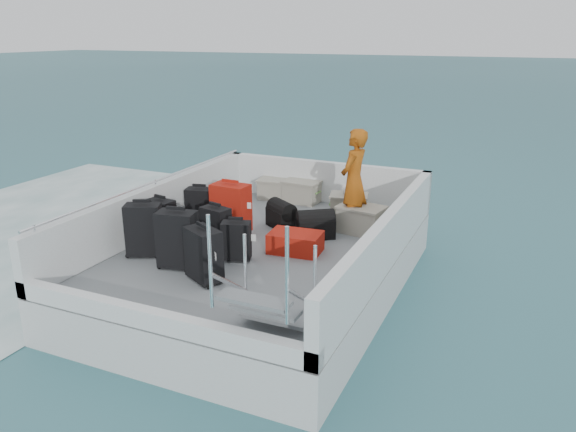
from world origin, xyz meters
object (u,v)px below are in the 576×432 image
at_px(passenger, 354,181).
at_px(suitcase_4, 216,228).
at_px(suitcase_6, 204,255).
at_px(suitcase_5, 231,209).
at_px(suitcase_3, 178,240).
at_px(crate_3, 361,220).
at_px(suitcase_2, 200,207).
at_px(suitcase_0, 144,230).
at_px(suitcase_1, 162,220).
at_px(crate_2, 349,206).
at_px(crate_1, 302,192).
at_px(crate_0, 275,190).
at_px(suitcase_8, 295,242).
at_px(suitcase_7, 236,241).

bearing_deg(passenger, suitcase_4, -36.81).
xyz_separation_m(suitcase_4, suitcase_6, (0.41, -0.96, 0.03)).
xyz_separation_m(suitcase_5, passenger, (1.58, 0.84, 0.39)).
distance_m(suitcase_3, crate_3, 2.77).
bearing_deg(suitcase_2, suitcase_6, -69.36).
distance_m(suitcase_0, suitcase_1, 0.58).
bearing_deg(crate_2, suitcase_4, -120.19).
bearing_deg(crate_1, crate_2, -23.21).
bearing_deg(suitcase_6, suitcase_0, -168.92).
xyz_separation_m(suitcase_0, crate_1, (0.93, 3.10, -0.18)).
height_order(suitcase_6, crate_3, suitcase_6).
xyz_separation_m(suitcase_5, crate_3, (1.74, 0.79, -0.18)).
distance_m(suitcase_3, crate_0, 3.26).
height_order(suitcase_6, suitcase_8, suitcase_6).
relative_size(suitcase_0, suitcase_4, 1.21).
bearing_deg(suitcase_3, suitcase_8, 32.57).
distance_m(suitcase_1, suitcase_4, 0.86).
distance_m(crate_0, crate_2, 1.57).
relative_size(suitcase_2, suitcase_7, 1.13).
xyz_separation_m(suitcase_4, passenger, (1.46, 1.48, 0.47)).
xyz_separation_m(crate_0, crate_1, (0.52, 0.00, 0.01)).
xyz_separation_m(suitcase_6, crate_1, (-0.20, 3.45, -0.15)).
height_order(suitcase_4, crate_0, suitcase_4).
height_order(suitcase_2, suitcase_6, suitcase_6).
xyz_separation_m(suitcase_4, suitcase_5, (-0.13, 0.64, 0.08)).
distance_m(suitcase_6, suitcase_7, 0.70).
xyz_separation_m(suitcase_2, crate_1, (0.92, 1.78, -0.12)).
distance_m(suitcase_6, crate_3, 2.67).
height_order(suitcase_7, crate_0, suitcase_7).
distance_m(suitcase_1, suitcase_6, 1.56).
distance_m(suitcase_0, crate_1, 3.24).
distance_m(suitcase_3, suitcase_5, 1.39).
bearing_deg(suitcase_7, crate_3, 36.73).
relative_size(suitcase_0, suitcase_1, 1.18).
relative_size(suitcase_0, crate_1, 1.20).
bearing_deg(passenger, suitcase_5, -54.31).
bearing_deg(suitcase_7, suitcase_8, 26.48).
bearing_deg(suitcase_4, crate_1, 98.84).
height_order(suitcase_0, suitcase_8, suitcase_0).
distance_m(suitcase_2, suitcase_5, 0.59).
xyz_separation_m(suitcase_5, suitcase_8, (1.16, -0.31, -0.23)).
height_order(crate_0, passenger, passenger).
xyz_separation_m(suitcase_0, passenger, (2.18, 2.08, 0.41)).
distance_m(suitcase_5, passenger, 1.83).
bearing_deg(suitcase_8, suitcase_1, 96.16).
relative_size(suitcase_2, suitcase_3, 0.80).
bearing_deg(crate_0, suitcase_6, -78.28).
xyz_separation_m(suitcase_1, passenger, (2.32, 1.52, 0.46)).
relative_size(suitcase_5, crate_1, 1.25).
distance_m(suitcase_2, suitcase_7, 1.51).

